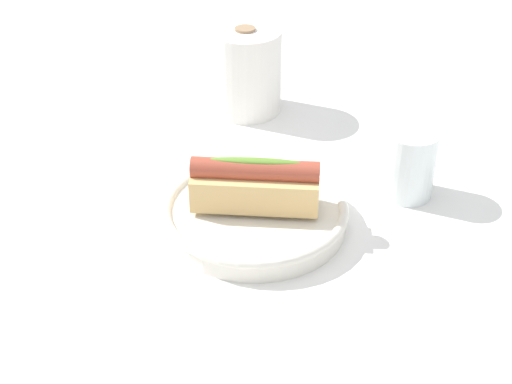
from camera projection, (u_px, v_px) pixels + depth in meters
ground_plane at (261, 224)px, 0.87m from camera, size 2.40×2.40×0.00m
serving_bowl at (256, 216)px, 0.86m from camera, size 0.23×0.23×0.03m
hotdog_front at (256, 186)px, 0.84m from camera, size 0.16×0.09×0.06m
water_glass at (408, 166)px, 0.91m from camera, size 0.07×0.07×0.09m
paper_towel_roll at (245, 71)px, 1.10m from camera, size 0.11×0.11×0.13m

